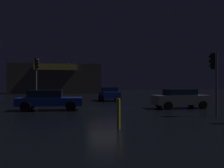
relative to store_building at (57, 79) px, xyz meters
The scene contains 8 objects.
ground_plane 33.93m from the store_building, 81.35° to the right, with size 120.00×120.00×0.00m, color black.
store_building is the anchor object (origin of this frame).
traffic_signal_main 26.51m from the store_building, 91.65° to the right, with size 0.41×0.43×4.46m.
traffic_signal_cross_left 40.42m from the store_building, 74.83° to the right, with size 0.42×0.42×3.61m.
car_near 36.27m from the store_building, 72.82° to the right, with size 4.19×1.97×1.46m.
car_far 34.32m from the store_building, 88.36° to the right, with size 4.51×2.02×1.42m.
car_crossing 26.08m from the store_building, 74.61° to the right, with size 2.08×3.85×1.50m.
bollard_kerb_b 42.26m from the store_building, 84.11° to the right, with size 0.14×0.14×1.24m, color gold.
Camera 1 is at (-2.80, -18.05, 1.81)m, focal length 38.36 mm.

